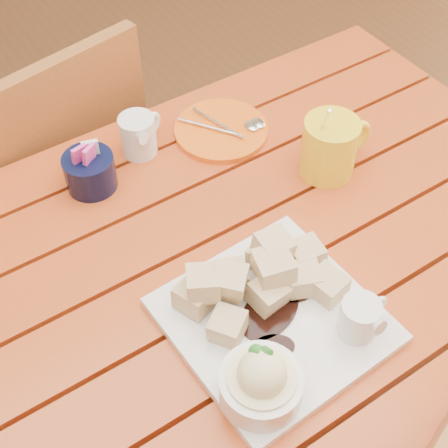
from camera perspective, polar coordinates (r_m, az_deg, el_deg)
ground at (r=1.62m, az=0.55°, el=-19.66°), size 5.00×5.00×0.00m
table at (r=1.05m, az=0.81°, el=-7.01°), size 1.20×0.79×0.75m
dessert_plate at (r=0.86m, az=4.33°, el=-8.92°), size 0.28×0.28×0.11m
coffee_mug_right at (r=1.07m, az=9.73°, el=7.03°), size 0.13×0.09×0.16m
cream_pitcher at (r=1.11m, az=-7.76°, el=8.13°), size 0.09×0.08×0.08m
sugar_caddy at (r=1.07m, az=-12.17°, el=4.75°), size 0.09×0.09×0.09m
orange_saucer at (r=1.16m, az=-0.19°, el=8.60°), size 0.17×0.17×0.02m
chair_far at (r=1.46m, az=-15.79°, el=2.68°), size 0.49×0.49×0.89m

